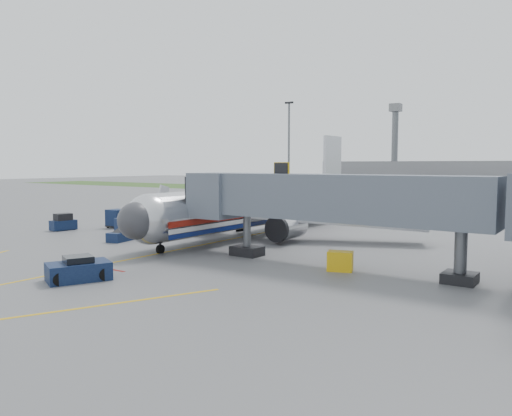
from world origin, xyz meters
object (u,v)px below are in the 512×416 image
Objects in this scene: baggage_tug at (63,223)px; belt_loader at (124,235)px; ramp_worker at (140,221)px; airliner at (259,207)px; pushback_tug at (79,270)px.

baggage_tug is 10.60m from belt_loader.
baggage_tug is 7.91m from ramp_worker.
ramp_worker is (6.61, 4.33, 0.18)m from baggage_tug.
belt_loader is at bearing -5.47° from baggage_tug.
pushback_tug is (2.62, -22.30, -2.04)m from airliner.
baggage_tug is 1.39× the size of ramp_worker.
airliner is at bearing -24.75° from ramp_worker.
ramp_worker reaches higher than baggage_tug.
pushback_tug is 22.01m from ramp_worker.
airliner reaches higher than ramp_worker.
belt_loader is 6.65m from ramp_worker.
airliner is 12.54m from ramp_worker.
airliner is 13.05m from belt_loader.
airliner reaches higher than belt_loader.
pushback_tug is 15.38m from belt_loader.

